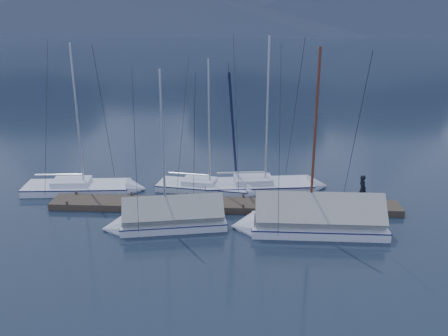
{
  "coord_description": "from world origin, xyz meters",
  "views": [
    {
      "loc": [
        1.1,
        -20.65,
        9.71
      ],
      "look_at": [
        0.0,
        2.0,
        2.2
      ],
      "focal_mm": 38.0,
      "sensor_mm": 36.0,
      "label": 1
    }
  ],
  "objects_px": {
    "sailboat_open_left": "(93,189)",
    "sailboat_open_right": "(274,186)",
    "person": "(362,190)",
    "sailboat_open_mid": "(217,189)",
    "sailboat_covered_near": "(306,221)",
    "sailboat_covered_far": "(164,220)"
  },
  "relations": [
    {
      "from": "sailboat_open_mid",
      "to": "sailboat_open_right",
      "type": "relative_size",
      "value": 0.87
    },
    {
      "from": "sailboat_open_left",
      "to": "sailboat_covered_far",
      "type": "relative_size",
      "value": 1.11
    },
    {
      "from": "sailboat_open_left",
      "to": "sailboat_open_right",
      "type": "distance_m",
      "value": 10.31
    },
    {
      "from": "sailboat_covered_far",
      "to": "person",
      "type": "xyz_separation_m",
      "value": [
        9.76,
        2.55,
        0.72
      ]
    },
    {
      "from": "sailboat_open_mid",
      "to": "person",
      "type": "bearing_deg",
      "value": -17.04
    },
    {
      "from": "sailboat_open_right",
      "to": "sailboat_open_left",
      "type": "bearing_deg",
      "value": -175.35
    },
    {
      "from": "person",
      "to": "sailboat_open_mid",
      "type": "bearing_deg",
      "value": 59.39
    },
    {
      "from": "person",
      "to": "sailboat_open_left",
      "type": "bearing_deg",
      "value": 68.72
    },
    {
      "from": "sailboat_covered_near",
      "to": "person",
      "type": "distance_m",
      "value": 4.05
    },
    {
      "from": "sailboat_open_right",
      "to": "sailboat_covered_near",
      "type": "height_order",
      "value": "sailboat_open_right"
    },
    {
      "from": "person",
      "to": "sailboat_open_right",
      "type": "bearing_deg",
      "value": 43.33
    },
    {
      "from": "sailboat_open_right",
      "to": "person",
      "type": "distance_m",
      "value": 5.24
    },
    {
      "from": "sailboat_open_right",
      "to": "sailboat_covered_far",
      "type": "relative_size",
      "value": 1.15
    },
    {
      "from": "sailboat_open_mid",
      "to": "person",
      "type": "height_order",
      "value": "sailboat_open_mid"
    },
    {
      "from": "sailboat_open_left",
      "to": "person",
      "type": "distance_m",
      "value": 14.76
    },
    {
      "from": "sailboat_open_mid",
      "to": "person",
      "type": "distance_m",
      "value": 7.94
    },
    {
      "from": "sailboat_covered_near",
      "to": "person",
      "type": "bearing_deg",
      "value": 39.41
    },
    {
      "from": "sailboat_covered_near",
      "to": "sailboat_open_mid",
      "type": "bearing_deg",
      "value": 132.59
    },
    {
      "from": "sailboat_covered_near",
      "to": "sailboat_covered_far",
      "type": "relative_size",
      "value": 1.14
    },
    {
      "from": "sailboat_covered_far",
      "to": "person",
      "type": "bearing_deg",
      "value": 14.65
    },
    {
      "from": "sailboat_open_mid",
      "to": "sailboat_covered_near",
      "type": "height_order",
      "value": "sailboat_covered_near"
    },
    {
      "from": "sailboat_open_right",
      "to": "person",
      "type": "bearing_deg",
      "value": -33.11
    }
  ]
}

